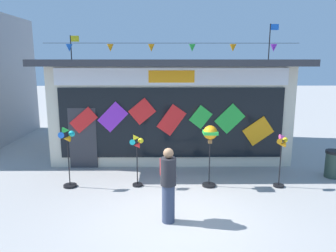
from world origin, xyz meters
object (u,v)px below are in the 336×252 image
Objects in this scene: person_near_camera at (168,183)px; wind_spinner_far_left at (67,149)px; kite_shop_building at (170,105)px; wind_spinner_center_left at (210,139)px; trash_bin at (334,164)px; wind_spinner_center_right at (281,153)px; wind_spinner_left at (137,152)px.

wind_spinner_far_left is at bearing 131.86° from person_near_camera.
kite_shop_building is 4.10m from wind_spinner_center_left.
wind_spinner_far_left is 3.94m from wind_spinner_center_left.
kite_shop_building is 6.05m from trash_bin.
wind_spinner_center_right is at bearing 19.57° from person_near_camera.
kite_shop_building is at bearing 104.70° from wind_spinner_center_left.
wind_spinner_center_right reaches higher than trash_bin.
wind_spinner_center_left is 2.01m from wind_spinner_center_right.
wind_spinner_center_left is at bearing 0.47° from wind_spinner_far_left.
wind_spinner_center_right is 3.70m from person_near_camera.
kite_shop_building is 4.83× the size of wind_spinner_center_left.
wind_spinner_center_left is at bearing 47.69° from person_near_camera.
wind_spinner_left is 0.89× the size of person_near_camera.
wind_spinner_far_left reaches higher than trash_bin.
wind_spinner_far_left is 1.15× the size of wind_spinner_left.
wind_spinner_left is at bearing 100.48° from person_near_camera.
person_near_camera is at bearing -67.34° from wind_spinner_left.
wind_spinner_left is (1.90, 0.04, -0.10)m from wind_spinner_far_left.
person_near_camera is (-3.14, -1.95, -0.11)m from wind_spinner_center_right.
wind_spinner_center_left is 1.04× the size of person_near_camera.
trash_bin is at bearing 6.57° from wind_spinner_left.
wind_spinner_center_right is (5.89, -0.05, -0.10)m from wind_spinner_far_left.
wind_spinner_left is at bearing -104.12° from kite_shop_building.
person_near_camera is (-1.18, -2.03, -0.50)m from wind_spinner_center_left.
trash_bin is at bearing 22.05° from wind_spinner_center_right.
wind_spinner_center_right is (3.99, -0.09, -0.00)m from wind_spinner_left.
wind_spinner_center_left is 4.05m from trash_bin.
wind_spinner_center_right is at bearing -53.32° from kite_shop_building.
wind_spinner_center_left is (1.04, -3.95, -0.41)m from kite_shop_building.
wind_spinner_center_right is 2.14m from trash_bin.
wind_spinner_far_left reaches higher than wind_spinner_center_right.
wind_spinner_left is 1.79× the size of trash_bin.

